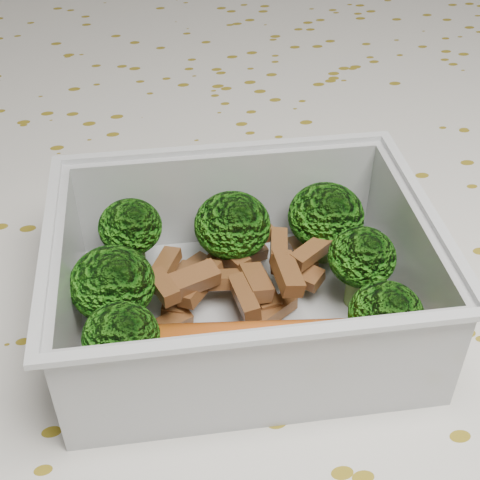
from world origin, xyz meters
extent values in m
cube|color=brown|center=(0.00, 0.00, 0.73)|extent=(1.40, 0.90, 0.04)
cube|color=silver|center=(0.00, 0.00, 0.75)|extent=(1.46, 0.96, 0.01)
cube|color=silver|center=(0.00, 0.48, 0.66)|extent=(1.46, 0.01, 0.18)
cube|color=silver|center=(-0.01, -0.03, 0.76)|extent=(0.18, 0.14, 0.00)
cube|color=silver|center=(0.00, 0.04, 0.79)|extent=(0.17, 0.02, 0.06)
cube|color=silver|center=(-0.01, -0.09, 0.79)|extent=(0.17, 0.02, 0.06)
cube|color=silver|center=(0.08, -0.03, 0.79)|extent=(0.01, 0.12, 0.06)
cube|color=silver|center=(-0.09, -0.02, 0.79)|extent=(0.01, 0.12, 0.06)
cube|color=silver|center=(0.00, 0.04, 0.82)|extent=(0.18, 0.02, 0.00)
cube|color=silver|center=(-0.01, -0.10, 0.82)|extent=(0.18, 0.02, 0.00)
cube|color=silver|center=(0.08, -0.03, 0.82)|extent=(0.01, 0.13, 0.00)
cube|color=silver|center=(-0.10, -0.02, 0.82)|extent=(0.01, 0.13, 0.00)
cylinder|color=#608C3F|center=(-0.06, 0.02, 0.77)|extent=(0.01, 0.01, 0.02)
ellipsoid|color=#2E8114|center=(-0.06, 0.02, 0.79)|extent=(0.03, 0.03, 0.03)
cylinder|color=#608C3F|center=(-0.01, 0.01, 0.77)|extent=(0.01, 0.01, 0.01)
ellipsoid|color=#2E8114|center=(-0.01, 0.01, 0.79)|extent=(0.04, 0.04, 0.03)
cylinder|color=#608C3F|center=(0.04, 0.01, 0.77)|extent=(0.01, 0.01, 0.01)
ellipsoid|color=#2E8114|center=(0.04, 0.01, 0.79)|extent=(0.04, 0.04, 0.04)
cylinder|color=#608C3F|center=(-0.07, -0.02, 0.77)|extent=(0.01, 0.01, 0.01)
ellipsoid|color=#2E8114|center=(-0.07, -0.02, 0.79)|extent=(0.04, 0.04, 0.04)
cylinder|color=#608C3F|center=(0.05, -0.03, 0.77)|extent=(0.01, 0.01, 0.02)
ellipsoid|color=#2E8114|center=(0.05, -0.03, 0.79)|extent=(0.03, 0.03, 0.03)
cylinder|color=#608C3F|center=(-0.07, -0.06, 0.77)|extent=(0.01, 0.01, 0.02)
ellipsoid|color=#2E8114|center=(-0.07, -0.06, 0.79)|extent=(0.03, 0.03, 0.03)
cylinder|color=#608C3F|center=(0.05, -0.07, 0.77)|extent=(0.01, 0.01, 0.02)
ellipsoid|color=#2E8114|center=(0.05, -0.07, 0.79)|extent=(0.03, 0.03, 0.03)
cube|color=brown|center=(-0.03, 0.00, 0.77)|extent=(0.03, 0.03, 0.01)
cube|color=brown|center=(-0.01, -0.02, 0.78)|extent=(0.03, 0.02, 0.01)
cube|color=brown|center=(-0.04, 0.00, 0.77)|extent=(0.02, 0.03, 0.01)
cube|color=brown|center=(0.03, 0.00, 0.77)|extent=(0.01, 0.03, 0.01)
cube|color=brown|center=(0.02, -0.02, 0.78)|extent=(0.03, 0.03, 0.01)
cube|color=brown|center=(-0.01, 0.00, 0.78)|extent=(0.02, 0.03, 0.01)
cube|color=brown|center=(-0.01, -0.03, 0.78)|extent=(0.01, 0.03, 0.01)
cube|color=brown|center=(-0.04, -0.02, 0.77)|extent=(0.02, 0.03, 0.01)
cube|color=brown|center=(0.00, -0.02, 0.78)|extent=(0.02, 0.02, 0.01)
cube|color=brown|center=(0.01, -0.03, 0.77)|extent=(0.03, 0.02, 0.01)
cube|color=brown|center=(-0.05, -0.03, 0.79)|extent=(0.01, 0.02, 0.01)
cube|color=brown|center=(0.03, -0.02, 0.79)|extent=(0.03, 0.02, 0.01)
cube|color=brown|center=(-0.05, -0.03, 0.77)|extent=(0.02, 0.02, 0.01)
cube|color=brown|center=(-0.03, -0.02, 0.78)|extent=(0.03, 0.02, 0.01)
cube|color=brown|center=(-0.03, -0.02, 0.78)|extent=(0.03, 0.03, 0.01)
cube|color=brown|center=(0.01, -0.03, 0.79)|extent=(0.01, 0.03, 0.01)
cube|color=brown|center=(0.01, -0.01, 0.79)|extent=(0.01, 0.02, 0.01)
cube|color=brown|center=(0.00, 0.00, 0.79)|extent=(0.02, 0.01, 0.01)
cube|color=brown|center=(0.00, -0.02, 0.77)|extent=(0.01, 0.03, 0.01)
cube|color=brown|center=(-0.05, 0.00, 0.78)|extent=(0.02, 0.03, 0.01)
cube|color=brown|center=(-0.01, 0.00, 0.77)|extent=(0.02, 0.01, 0.01)
cube|color=brown|center=(0.00, 0.01, 0.77)|extent=(0.03, 0.02, 0.01)
cylinder|color=#C55519|center=(-0.01, -0.07, 0.78)|extent=(0.14, 0.05, 0.02)
sphere|color=#C55519|center=(0.06, -0.08, 0.78)|extent=(0.02, 0.02, 0.02)
sphere|color=#C55519|center=(-0.08, -0.06, 0.78)|extent=(0.02, 0.02, 0.02)
camera|label=1|loc=(-0.06, -0.26, 1.01)|focal=50.00mm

